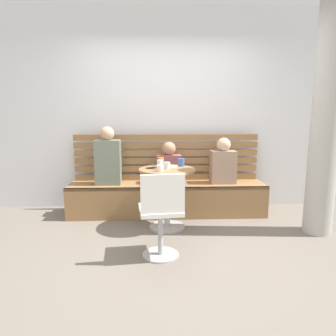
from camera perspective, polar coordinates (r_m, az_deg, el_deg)
ground at (r=3.16m, az=0.73°, el=-15.61°), size 8.00×8.00×0.00m
back_wall at (r=4.50m, az=-0.38°, el=10.98°), size 5.20×0.10×2.90m
concrete_pillar at (r=3.81m, az=28.03°, el=9.32°), size 0.32×0.32×2.80m
booth_bench at (r=4.21m, az=-0.15°, el=-5.86°), size 2.70×0.52×0.44m
booth_backrest at (r=4.33m, az=-0.28°, el=2.11°), size 2.65×0.04×0.67m
cafe_table at (r=3.62m, az=-0.19°, el=-3.59°), size 0.68×0.68×0.74m
white_chair at (r=2.85m, az=-1.30°, el=-8.45°), size 0.44×0.44×0.85m
person_adult at (r=4.13m, az=-11.38°, el=1.78°), size 0.34×0.22×0.79m
person_child_left at (r=4.14m, az=0.17°, el=0.53°), size 0.34×0.22×0.58m
person_child_middle at (r=4.21m, az=10.47°, el=0.90°), size 0.34×0.22×0.63m
cup_ceramic_white at (r=3.41m, az=-1.51°, el=-0.04°), size 0.08×0.08×0.07m
cup_glass_short at (r=3.57m, az=-0.19°, el=0.49°), size 0.08×0.08×0.08m
cup_water_clear at (r=3.55m, az=-1.58°, el=0.68°), size 0.07×0.07×0.11m
cup_mug_blue at (r=3.76m, az=2.53°, el=1.08°), size 0.08×0.08×0.09m
cup_tumbler_orange at (r=3.81m, az=-1.33°, el=1.23°), size 0.07×0.07×0.10m
plate_small at (r=3.71m, az=0.57°, el=0.33°), size 0.17×0.17×0.01m
phone_on_table at (r=3.63m, az=-3.16°, el=0.05°), size 0.15×0.15×0.01m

